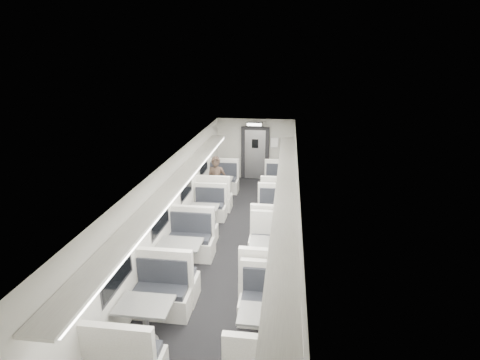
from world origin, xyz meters
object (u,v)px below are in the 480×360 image
(booth_left_c, at_px, (180,259))
(booth_right_a, at_px, (278,189))
(vestibule_door, at_px, (255,154))
(booth_right_d, at_px, (264,332))
(booth_left_d, at_px, (146,323))
(booth_left_b, at_px, (204,217))
(booth_right_b, at_px, (275,223))
(exit_sign, at_px, (254,124))
(booth_left_a, at_px, (219,189))
(passenger, at_px, (216,183))
(booth_right_c, at_px, (271,259))

(booth_left_c, height_order, booth_right_a, booth_left_c)
(booth_right_a, relative_size, vestibule_door, 1.02)
(booth_right_d, bearing_deg, booth_right_a, 90.00)
(booth_left_c, distance_m, booth_left_d, 2.10)
(booth_left_b, distance_m, booth_right_a, 3.25)
(booth_right_b, bearing_deg, booth_right_d, -90.00)
(booth_left_c, xyz_separation_m, booth_right_b, (2.00, 2.17, -0.02))
(vestibule_door, distance_m, exit_sign, 1.33)
(booth_right_a, relative_size, booth_right_b, 0.96)
(booth_left_a, relative_size, booth_right_d, 1.05)
(booth_left_b, bearing_deg, booth_right_d, -65.63)
(booth_left_c, relative_size, vestibule_door, 1.11)
(booth_left_a, xyz_separation_m, booth_right_a, (2.00, 0.26, -0.01))
(booth_left_b, relative_size, vestibule_door, 0.95)
(booth_left_a, xyz_separation_m, booth_left_c, (0.00, -4.70, 0.02))
(booth_left_c, height_order, booth_left_d, booth_left_c)
(vestibule_door, bearing_deg, booth_left_b, -101.80)
(passenger, height_order, vestibule_door, vestibule_door)
(booth_left_c, relative_size, passenger, 1.36)
(booth_left_b, distance_m, vestibule_door, 4.94)
(booth_right_c, distance_m, exit_sign, 6.78)
(booth_left_b, relative_size, booth_right_d, 0.94)
(booth_left_b, xyz_separation_m, passenger, (0.05, 1.59, 0.50))
(booth_left_d, relative_size, passenger, 1.31)
(booth_left_d, distance_m, booth_right_a, 7.33)
(booth_left_a, distance_m, exit_sign, 2.92)
(booth_right_b, relative_size, passenger, 1.30)
(booth_right_b, xyz_separation_m, passenger, (-1.95, 1.81, 0.46))
(vestibule_door, relative_size, exit_sign, 3.39)
(booth_right_d, bearing_deg, passenger, 107.96)
(booth_right_c, height_order, booth_right_d, booth_right_c)
(booth_left_a, bearing_deg, passenger, -85.70)
(booth_right_b, height_order, exit_sign, exit_sign)
(booth_right_a, bearing_deg, booth_right_b, -90.00)
(booth_right_a, bearing_deg, booth_left_c, -111.97)
(booth_right_a, height_order, booth_right_d, booth_right_a)
(booth_left_c, relative_size, booth_right_b, 1.04)
(exit_sign, bearing_deg, booth_right_d, -83.46)
(booth_right_c, bearing_deg, exit_sign, 98.82)
(booth_left_a, bearing_deg, booth_left_b, -90.00)
(booth_left_c, height_order, vestibule_door, vestibule_door)
(booth_left_d, relative_size, booth_right_a, 1.05)
(vestibule_door, bearing_deg, exit_sign, -90.00)
(booth_right_b, xyz_separation_m, booth_right_d, (0.00, -4.19, -0.02))
(passenger, xyz_separation_m, exit_sign, (0.95, 2.71, 1.42))
(vestibule_door, bearing_deg, booth_right_a, -65.76)
(booth_left_d, bearing_deg, exit_sign, 83.51)
(booth_left_c, relative_size, exit_sign, 3.75)
(booth_left_b, height_order, booth_left_c, booth_left_c)
(booth_right_c, distance_m, booth_right_d, 2.27)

